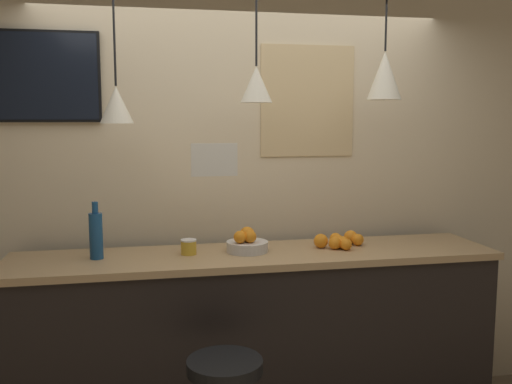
{
  "coord_description": "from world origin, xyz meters",
  "views": [
    {
      "loc": [
        -0.63,
        -2.52,
        1.86
      ],
      "look_at": [
        0.0,
        0.61,
        1.44
      ],
      "focal_mm": 40.0,
      "sensor_mm": 36.0,
      "label": 1
    }
  ],
  "objects_px": {
    "fruit_bowl": "(247,242)",
    "mounted_tv": "(46,77)",
    "spread_jar": "(189,247)",
    "juice_bottle": "(96,235)"
  },
  "relations": [
    {
      "from": "fruit_bowl",
      "to": "juice_bottle",
      "type": "bearing_deg",
      "value": 179.6
    },
    {
      "from": "spread_jar",
      "to": "mounted_tv",
      "type": "relative_size",
      "value": 0.15
    },
    {
      "from": "spread_jar",
      "to": "juice_bottle",
      "type": "bearing_deg",
      "value": -180.0
    },
    {
      "from": "spread_jar",
      "to": "mounted_tv",
      "type": "bearing_deg",
      "value": 157.54
    },
    {
      "from": "juice_bottle",
      "to": "mounted_tv",
      "type": "xyz_separation_m",
      "value": [
        -0.27,
        0.32,
        0.87
      ]
    },
    {
      "from": "fruit_bowl",
      "to": "mounted_tv",
      "type": "relative_size",
      "value": 0.4
    },
    {
      "from": "spread_jar",
      "to": "mounted_tv",
      "type": "height_order",
      "value": "mounted_tv"
    },
    {
      "from": "mounted_tv",
      "to": "juice_bottle",
      "type": "bearing_deg",
      "value": -49.99
    },
    {
      "from": "fruit_bowl",
      "to": "spread_jar",
      "type": "height_order",
      "value": "fruit_bowl"
    },
    {
      "from": "juice_bottle",
      "to": "spread_jar",
      "type": "bearing_deg",
      "value": 0.0
    }
  ]
}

